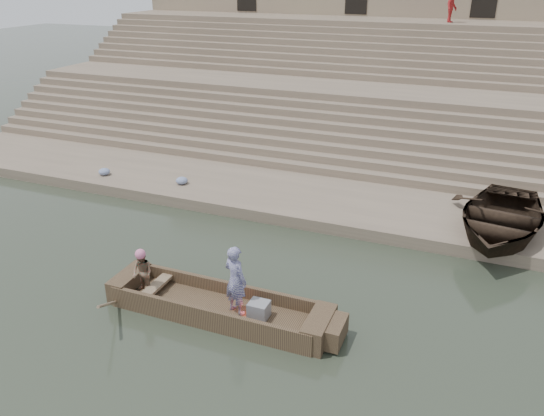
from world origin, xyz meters
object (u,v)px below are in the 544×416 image
Objects in this scene: standing_man at (235,280)px; television at (258,310)px; main_rowboat at (218,311)px; rowing_man at (142,273)px; beached_rowboat at (501,218)px; pedestrian at (452,5)px.

television is (0.57, -0.00, -0.67)m from standing_man.
main_rowboat is 1.11m from television.
television is (3.07, 0.15, -0.39)m from rowing_man.
main_rowboat is at bearing -126.29° from beached_rowboat.
main_rowboat is at bearing -174.25° from pedestrian.
beached_rowboat is (8.21, 6.57, 0.10)m from rowing_man.
pedestrian is at bearing 84.90° from television.
pedestrian is at bearing -76.30° from standing_man.
television is at bearing -159.68° from standing_man.
standing_man is at bearing 179.96° from television.
television is 8.24m from beached_rowboat.
standing_man is 1.03× the size of pedestrian.
rowing_man is 22.24m from pedestrian.
main_rowboat is 2.95× the size of pedestrian.
pedestrian reaches higher than main_rowboat.
standing_man is 3.80× the size of television.
pedestrian reaches higher than television.
pedestrian is (-3.28, 14.47, 5.14)m from beached_rowboat.
pedestrian is at bearing 82.02° from main_rowboat.
television is at bearing 19.81° from rowing_man.
television reaches higher than main_rowboat.
pedestrian reaches higher than beached_rowboat.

